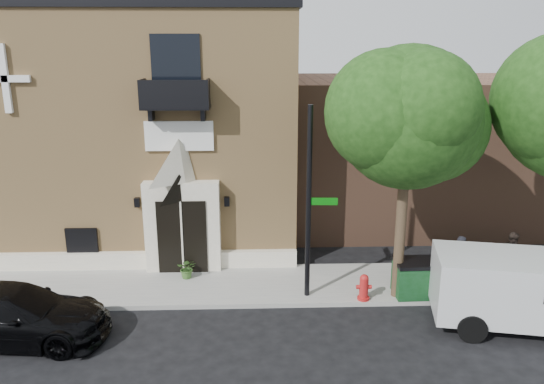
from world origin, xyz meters
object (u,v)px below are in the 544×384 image
(black_sedan, at_px, (12,314))
(fire_hydrant, at_px, (364,287))
(pedestrian_near, at_px, (458,260))
(cargo_van, at_px, (538,290))
(pedestrian_far, at_px, (512,254))
(street_sign, at_px, (309,204))
(dumpster, at_px, (422,278))

(black_sedan, height_order, fire_hydrant, black_sedan)
(pedestrian_near, bearing_deg, fire_hydrant, -4.15)
(black_sedan, distance_m, cargo_van, 14.63)
(fire_hydrant, distance_m, pedestrian_far, 5.65)
(black_sedan, xyz_separation_m, cargo_van, (14.62, 0.06, 0.44))
(pedestrian_near, bearing_deg, street_sign, -14.09)
(black_sedan, relative_size, pedestrian_near, 3.11)
(cargo_van, xyz_separation_m, fire_hydrant, (-4.58, 1.67, -0.64))
(black_sedan, distance_m, dumpster, 12.12)
(fire_hydrant, xyz_separation_m, dumpster, (1.91, 0.28, 0.17))
(dumpster, xyz_separation_m, pedestrian_far, (3.50, 1.31, 0.21))
(cargo_van, height_order, pedestrian_near, cargo_van)
(dumpster, distance_m, pedestrian_far, 3.74)
(fire_hydrant, xyz_separation_m, pedestrian_far, (5.40, 1.59, 0.38))
(street_sign, xyz_separation_m, fire_hydrant, (1.72, -0.39, -2.63))
(dumpster, xyz_separation_m, pedestrian_near, (1.43, 0.74, 0.26))
(pedestrian_far, bearing_deg, street_sign, 96.07)
(black_sedan, distance_m, street_sign, 8.93)
(cargo_van, xyz_separation_m, pedestrian_near, (-1.24, 2.69, -0.21))
(cargo_van, distance_m, pedestrian_far, 3.38)
(fire_hydrant, xyz_separation_m, pedestrian_near, (3.34, 1.02, 0.43))
(cargo_van, height_order, fire_hydrant, cargo_van)
(pedestrian_near, bearing_deg, pedestrian_far, 174.32)
(black_sedan, bearing_deg, fire_hydrant, -75.87)
(street_sign, bearing_deg, pedestrian_far, 12.74)
(street_sign, height_order, fire_hydrant, street_sign)
(fire_hydrant, bearing_deg, dumpster, 8.29)
(fire_hydrant, distance_m, pedestrian_near, 3.52)
(black_sedan, bearing_deg, cargo_van, -85.42)
(street_sign, height_order, pedestrian_near, street_sign)
(pedestrian_far, bearing_deg, dumpster, 107.12)
(cargo_van, bearing_deg, pedestrian_far, 87.52)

